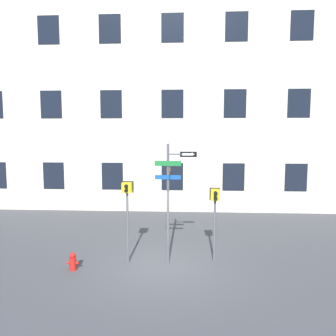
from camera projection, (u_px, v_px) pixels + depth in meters
ground_plane at (162, 268)px, 10.85m from camera, size 60.00×60.00×0.00m
building_facade at (173, 104)px, 18.38m from camera, size 24.00×0.63×12.17m
street_sign_pole at (170, 192)px, 10.99m from camera, size 1.40×0.85×4.10m
pedestrian_signal_left at (127, 200)px, 11.09m from camera, size 0.40×0.40×2.82m
pedestrian_signal_right at (215, 205)px, 11.10m from camera, size 0.36×0.40×2.59m
fire_hydrant at (73, 262)px, 10.65m from camera, size 0.39×0.23×0.59m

